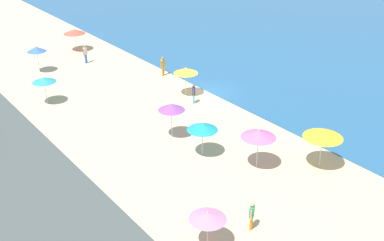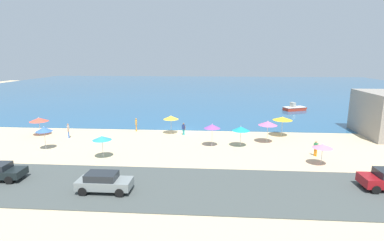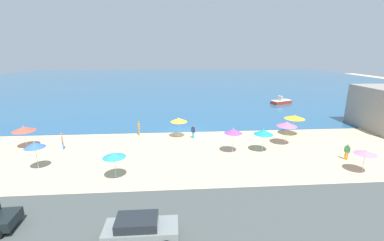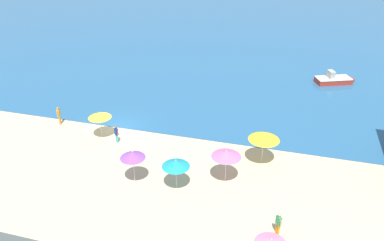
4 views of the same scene
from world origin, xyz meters
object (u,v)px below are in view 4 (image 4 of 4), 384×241
at_px(beach_umbrella_0, 176,164).
at_px(beach_umbrella_3, 133,155).
at_px(beach_umbrella_2, 100,115).
at_px(beach_umbrella_8, 264,137).
at_px(bather_2, 116,133).
at_px(beach_umbrella_4, 226,154).
at_px(skiff_nearshore, 333,80).
at_px(bather_3, 278,222).
at_px(bather_0, 59,115).

height_order(beach_umbrella_0, beach_umbrella_3, beach_umbrella_3).
xyz_separation_m(beach_umbrella_2, beach_umbrella_8, (14.01, -0.20, 0.13)).
bearing_deg(beach_umbrella_0, bather_2, 146.17).
xyz_separation_m(beach_umbrella_8, bather_2, (-12.34, -0.27, -1.40)).
xyz_separation_m(beach_umbrella_4, skiff_nearshore, (8.65, 21.68, -1.87)).
relative_size(beach_umbrella_2, beach_umbrella_8, 0.96).
distance_m(bather_2, skiff_nearshore, 26.53).
relative_size(bather_3, skiff_nearshore, 0.35).
xyz_separation_m(beach_umbrella_2, skiff_nearshore, (20.32, 18.39, -1.70)).
bearing_deg(beach_umbrella_2, bather_2, -15.68).
bearing_deg(beach_umbrella_8, skiff_nearshore, 71.25).
distance_m(beach_umbrella_8, bather_3, 7.79).
relative_size(beach_umbrella_0, beach_umbrella_8, 0.93).
bearing_deg(bather_0, bather_2, -13.00).
height_order(beach_umbrella_4, beach_umbrella_8, beach_umbrella_4).
xyz_separation_m(beach_umbrella_0, beach_umbrella_8, (5.54, 4.83, 0.22)).
height_order(beach_umbrella_4, bather_0, beach_umbrella_4).
distance_m(beach_umbrella_0, bather_3, 7.83).
bearing_deg(skiff_nearshore, beach_umbrella_2, -137.86).
bearing_deg(bather_2, beach_umbrella_8, 1.25).
xyz_separation_m(bather_0, bather_2, (6.53, -1.51, -0.13)).
xyz_separation_m(bather_2, skiff_nearshore, (18.65, 18.86, -0.42)).
height_order(beach_umbrella_2, skiff_nearshore, beach_umbrella_2).
distance_m(beach_umbrella_2, skiff_nearshore, 27.46).
xyz_separation_m(beach_umbrella_0, beach_umbrella_3, (-3.15, -0.14, 0.24)).
xyz_separation_m(beach_umbrella_3, bather_2, (-3.65, 4.70, -1.42)).
relative_size(beach_umbrella_2, skiff_nearshore, 0.54).
distance_m(beach_umbrella_3, bather_2, 6.12).
relative_size(bather_2, bather_3, 0.99).
height_order(beach_umbrella_0, beach_umbrella_8, beach_umbrella_8).
xyz_separation_m(beach_umbrella_4, bather_0, (-16.53, 4.33, -1.32)).
distance_m(beach_umbrella_2, bather_2, 2.15).
bearing_deg(beach_umbrella_4, bather_0, 165.32).
distance_m(beach_umbrella_8, skiff_nearshore, 19.71).
distance_m(beach_umbrella_8, bather_2, 12.42).
height_order(bather_3, skiff_nearshore, bather_3).
relative_size(beach_umbrella_2, bather_2, 1.54).
xyz_separation_m(beach_umbrella_0, bather_3, (7.28, -2.64, -1.18)).
xyz_separation_m(beach_umbrella_8, bather_3, (1.74, -7.47, -1.39)).
bearing_deg(bather_3, skiff_nearshore, 80.06).
relative_size(beach_umbrella_0, beach_umbrella_2, 0.97).
distance_m(bather_3, skiff_nearshore, 26.45).
bearing_deg(beach_umbrella_3, bather_3, -13.44).
bearing_deg(bather_3, beach_umbrella_2, 154.06).
bearing_deg(beach_umbrella_3, beach_umbrella_4, 16.49).
height_order(beach_umbrella_0, beach_umbrella_2, beach_umbrella_2).
distance_m(beach_umbrella_0, beach_umbrella_4, 3.65).
relative_size(beach_umbrella_4, skiff_nearshore, 0.58).
relative_size(beach_umbrella_8, skiff_nearshore, 0.56).
bearing_deg(beach_umbrella_8, beach_umbrella_4, -127.08).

